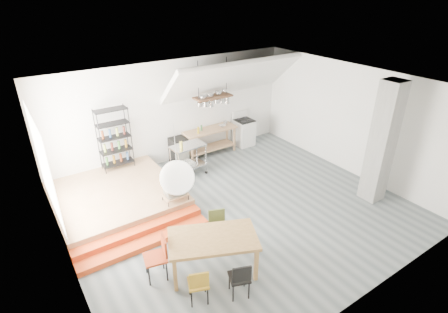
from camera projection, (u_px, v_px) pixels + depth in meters
floor at (239, 210)px, 8.92m from camera, size 8.00×8.00×0.00m
wall_back at (174, 112)px, 10.81m from camera, size 8.00×0.04×3.20m
wall_left at (60, 208)px, 6.21m from camera, size 0.04×7.00×3.20m
wall_right at (351, 120)px, 10.20m from camera, size 0.04×7.00×3.20m
ceiling at (242, 87)px, 7.49m from camera, size 8.00×7.00×0.02m
slope_ceiling at (233, 78)px, 10.84m from camera, size 4.40×1.44×1.32m
window_pane at (44, 165)px, 7.25m from camera, size 0.02×2.50×2.20m
platform at (116, 197)px, 9.07m from camera, size 3.00×3.00×0.40m
step_lower at (146, 243)px, 7.68m from camera, size 3.00×0.35×0.13m
step_upper at (140, 232)px, 7.91m from camera, size 3.00×0.35×0.27m
concrete_column at (382, 143)px, 8.74m from camera, size 0.50×0.50×3.20m
kitchen_counter at (210, 137)px, 11.53m from camera, size 1.80×0.60×0.91m
stove at (244, 132)px, 12.30m from camera, size 0.60×0.60×1.18m
pot_rack at (214, 99)px, 10.78m from camera, size 1.20×0.50×1.43m
wire_shelving at (114, 138)px, 9.71m from camera, size 0.88×0.38×1.80m
microwave_shelf at (175, 195)px, 8.54m from camera, size 0.60×0.40×0.16m
paper_lantern at (177, 178)px, 5.99m from camera, size 0.60×0.60×0.60m
dining_table at (213, 241)px, 6.75m from camera, size 1.95×1.57×0.81m
chair_mustard at (199, 283)px, 6.13m from camera, size 0.47×0.47×0.79m
chair_black at (240, 277)px, 6.25m from camera, size 0.47×0.47×0.80m
chair_olive at (218, 225)px, 7.55m from camera, size 0.50×0.50×0.83m
chair_red at (159, 254)px, 6.67m from camera, size 0.51×0.51×0.93m
rolling_cart at (188, 156)px, 10.23m from camera, size 1.05×0.64×0.99m
mini_fridge at (179, 151)px, 11.09m from camera, size 0.49×0.49×0.83m
microwave at (175, 189)px, 8.47m from camera, size 0.50×0.34×0.27m
bowl at (222, 126)px, 11.57m from camera, size 0.27×0.27×0.06m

